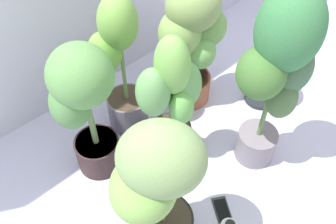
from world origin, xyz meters
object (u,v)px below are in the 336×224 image
Objects in this scene: floor_fan at (269,64)px; potted_plant_front_left at (157,187)px; cell_phone at (222,211)px; potted_plant_center at (171,103)px; potted_plant_back_right at (192,37)px; potted_plant_back_center at (120,69)px; potted_plant_front_right at (278,68)px; potted_plant_back_left at (84,103)px.

potted_plant_front_left is at bearing -42.79° from floor_fan.
cell_phone is 0.39× the size of floor_fan.
potted_plant_center reaches higher than potted_plant_back_right.
potted_plant_back_center is (-0.04, 0.32, 0.02)m from potted_plant_center.
potted_plant_back_left is at bearing 141.58° from potted_plant_front_right.
potted_plant_front_left is 0.68m from potted_plant_front_right.
potted_plant_front_right is (-0.05, -0.53, 0.17)m from potted_plant_back_right.
potted_plant_back_right is 0.56m from potted_plant_front_right.
floor_fan is at bearing 33.64° from potted_plant_front_right.
potted_plant_back_left is 0.80m from cell_phone.
potted_plant_center reaches higher than potted_plant_front_left.
potted_plant_front_left is at bearing -143.00° from potted_plant_back_right.
potted_plant_back_right is 0.41m from potted_plant_back_center.
cell_phone is at bearing -90.37° from potted_plant_back_center.
potted_plant_front_right is (0.63, -0.50, 0.15)m from potted_plant_back_left.
potted_plant_front_right is (0.66, 0.00, 0.16)m from potted_plant_front_left.
potted_plant_back_right is 0.87m from cell_phone.
potted_plant_front_right is at bearing 0.37° from potted_plant_front_left.
floor_fan is at bearing 13.02° from potted_plant_front_left.
potted_plant_center is at bearing 136.43° from potted_plant_front_right.
potted_plant_center reaches higher than floor_fan.
potted_plant_front_left is 0.54m from cell_phone.
cell_phone is at bearing -18.96° from potted_plant_front_left.
potted_plant_front_right reaches higher than potted_plant_front_left.
cell_phone is (0.30, -0.10, -0.43)m from potted_plant_front_left.
potted_plant_center is 1.01× the size of potted_plant_front_left.
potted_plant_back_center is at bearing 119.78° from potted_plant_front_right.
potted_plant_back_left is 0.68m from potted_plant_back_right.
potted_plant_center is at bearing -147.01° from potted_plant_back_right.
potted_plant_center is 0.38m from potted_plant_back_left.
potted_plant_front_right is 6.08× the size of cell_phone.
potted_plant_front_right is 0.74m from potted_plant_back_center.
potted_plant_front_right reaches higher than floor_fan.
potted_plant_back_center reaches higher than cell_phone.
potted_plant_center reaches higher than cell_phone.
potted_plant_back_left is 0.82m from potted_plant_front_right.
potted_plant_center is 0.66m from floor_fan.
floor_fan is at bearing -15.65° from potted_plant_back_left.
potted_plant_back_left is 1.02m from floor_fan.
potted_plant_front_left is at bearing -116.27° from potted_plant_back_center.
potted_plant_front_left is (-0.35, -0.30, 0.05)m from potted_plant_center.
potted_plant_back_left is 0.77× the size of potted_plant_front_right.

